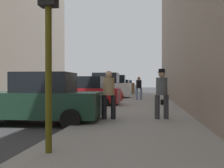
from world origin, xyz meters
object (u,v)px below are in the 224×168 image
at_px(parked_red_hatchback, 85,92).
at_px(fire_hydrant, 121,96).
at_px(parked_bronze_suv, 114,86).
at_px(pedestrian_in_jeans, 139,87).
at_px(parked_silver_sedan, 125,86).
at_px(traffic_light, 49,12).
at_px(parked_white_van, 104,87).
at_px(pedestrian_with_beanie, 162,91).
at_px(parked_gray_coupe, 121,87).
at_px(parked_dark_green_sedan, 41,100).
at_px(duffel_bag, 163,102).
at_px(pedestrian_in_tan_coat, 109,92).

relative_size(parked_red_hatchback, fire_hydrant, 6.00).
bearing_deg(parked_bronze_suv, fire_hydrant, -79.93).
bearing_deg(parked_red_hatchback, pedestrian_in_jeans, 54.90).
relative_size(parked_red_hatchback, pedestrian_in_jeans, 2.47).
height_order(parked_silver_sedan, traffic_light, traffic_light).
bearing_deg(parked_bronze_suv, parked_silver_sedan, 90.00).
height_order(parked_white_van, pedestrian_with_beanie, parked_white_van).
height_order(parked_white_van, parked_silver_sedan, parked_white_van).
distance_m(parked_silver_sedan, pedestrian_in_jeans, 23.13).
bearing_deg(parked_gray_coupe, parked_white_van, -90.00).
relative_size(fire_hydrant, pedestrian_with_beanie, 0.40).
xyz_separation_m(parked_dark_green_sedan, fire_hydrant, (1.80, 9.36, -0.35)).
relative_size(pedestrian_with_beanie, pedestrian_in_jeans, 1.04).
distance_m(traffic_light, pedestrian_with_beanie, 5.40).
bearing_deg(parked_gray_coupe, traffic_light, -86.47).
xyz_separation_m(traffic_light, pedestrian_in_jeans, (1.18, 14.23, -1.65)).
distance_m(parked_silver_sedan, duffel_bag, 27.14).
bearing_deg(fire_hydrant, pedestrian_in_jeans, 40.97).
bearing_deg(parked_bronze_suv, parked_white_van, -90.00).
bearing_deg(parked_white_van, parked_dark_green_sedan, -90.00).
bearing_deg(parked_white_van, duffel_bag, -53.34).
relative_size(parked_dark_green_sedan, pedestrian_in_tan_coat, 2.49).
relative_size(pedestrian_in_jeans, duffel_bag, 3.89).
distance_m(parked_red_hatchback, parked_silver_sedan, 27.25).
distance_m(parked_dark_green_sedan, parked_white_van, 12.79).
bearing_deg(pedestrian_in_tan_coat, parked_red_hatchback, 112.37).
distance_m(pedestrian_in_tan_coat, duffel_bag, 6.59).
height_order(parked_gray_coupe, duffel_bag, parked_gray_coupe).
height_order(parked_red_hatchback, pedestrian_in_jeans, pedestrian_in_jeans).
bearing_deg(duffel_bag, pedestrian_in_jeans, 112.30).
relative_size(traffic_light, pedestrian_in_jeans, 2.11).
xyz_separation_m(parked_silver_sedan, fire_hydrant, (1.80, -24.00, -0.35)).
bearing_deg(pedestrian_in_jeans, parked_gray_coupe, 100.83).
bearing_deg(pedestrian_in_jeans, parked_dark_green_sedan, -106.22).
relative_size(parked_dark_green_sedan, fire_hydrant, 6.06).
height_order(traffic_light, duffel_bag, traffic_light).
relative_size(traffic_light, duffel_bag, 8.18).
xyz_separation_m(parked_gray_coupe, pedestrian_in_tan_coat, (2.31, -25.80, 0.26)).
bearing_deg(parked_bronze_suv, parked_gray_coupe, 90.00).
distance_m(parked_dark_green_sedan, pedestrian_in_tan_coat, 2.38).
height_order(parked_gray_coupe, fire_hydrant, parked_gray_coupe).
height_order(fire_hydrant, pedestrian_in_tan_coat, pedestrian_in_tan_coat).
xyz_separation_m(parked_white_van, pedestrian_with_beanie, (4.17, -11.99, 0.10)).
distance_m(fire_hydrant, duffel_bag, 3.92).
bearing_deg(duffel_bag, pedestrian_with_beanie, -94.19).
height_order(parked_bronze_suv, pedestrian_with_beanie, parked_bronze_suv).
relative_size(parked_gray_coupe, pedestrian_with_beanie, 2.40).
bearing_deg(duffel_bag, parked_silver_sedan, 99.75).
xyz_separation_m(parked_red_hatchback, fire_hydrant, (1.80, 3.25, -0.35)).
bearing_deg(parked_bronze_suv, parked_dark_green_sedan, -90.00).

